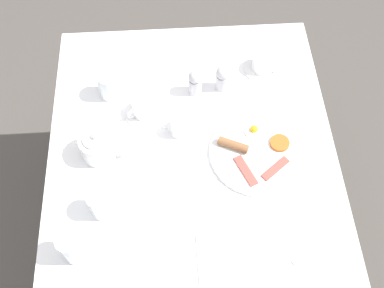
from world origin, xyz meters
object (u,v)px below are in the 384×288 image
water_glass_tall (101,204)px  spoon_for_tea (103,61)px  teacup_with_saucer_right (263,64)px  water_glass_short (109,85)px  knife_by_plate (201,266)px  breakfast_plate (256,152)px  salt_grinder (195,82)px  teacup_with_saucer_left (144,109)px  wine_glass_spare (72,247)px  fork_by_plate (162,188)px  fork_spare (317,248)px  teapot_near (98,146)px  pepper_grinder (222,78)px  creamer_jug (180,126)px

water_glass_tall → spoon_for_tea: (0.02, -0.57, -0.05)m
teacup_with_saucer_right → spoon_for_tea: teacup_with_saucer_right is taller
water_glass_short → knife_by_plate: water_glass_short is taller
breakfast_plate → salt_grinder: (0.18, -0.25, 0.05)m
salt_grinder → teacup_with_saucer_left: bearing=24.6°
wine_glass_spare → spoon_for_tea: bearing=-93.7°
water_glass_tall → fork_by_plate: (-0.17, -0.06, -0.05)m
water_glass_short → fork_spare: 0.83m
wine_glass_spare → fork_by_plate: bearing=-142.6°
fork_spare → teapot_near: bearing=-28.9°
knife_by_plate → fork_by_plate: bearing=-67.3°
teapot_near → water_glass_tall: bearing=109.1°
teacup_with_saucer_left → pepper_grinder: 0.28m
teacup_with_saucer_left → fork_by_plate: bearing=100.0°
creamer_jug → fork_spare: creamer_jug is taller
knife_by_plate → fork_spare: same height
teacup_with_saucer_right → wine_glass_spare: bearing=45.7°
creamer_jug → fork_spare: (-0.37, 0.41, -0.03)m
teacup_with_saucer_left → water_glass_tall: bearing=70.1°
teacup_with_saucer_right → water_glass_short: bearing=8.3°
water_glass_tall → knife_by_plate: 0.33m
water_glass_short → water_glass_tall: bearing=88.8°
wine_glass_spare → salt_grinder: size_ratio=1.16×
teapot_near → spoon_for_tea: teapot_near is taller
salt_grinder → fork_by_plate: size_ratio=0.67×
fork_by_plate → spoon_for_tea: bearing=-69.1°
teapot_near → creamer_jug: teapot_near is taller
fork_by_plate → teacup_with_saucer_left: bearing=-80.0°
teacup_with_saucer_left → creamer_jug: size_ratio=1.45×
salt_grinder → wine_glass_spare: bearing=55.9°
creamer_jug → salt_grinder: size_ratio=0.87×
teacup_with_saucer_right → salt_grinder: bearing=18.9°
teapot_near → salt_grinder: size_ratio=1.81×
water_glass_tall → pepper_grinder: (-0.39, -0.43, 0.00)m
knife_by_plate → fork_spare: bearing=-174.3°
teacup_with_saucer_left → water_glass_short: 0.15m
teacup_with_saucer_right → creamer_jug: size_ratio=1.45×
teacup_with_saucer_left → knife_by_plate: teacup_with_saucer_left is taller
teacup_with_saucer_right → water_glass_tall: water_glass_tall is taller
fork_by_plate → knife_by_plate: size_ratio=0.79×
teacup_with_saucer_left → salt_grinder: (-0.17, -0.08, 0.03)m
water_glass_short → knife_by_plate: 0.67m
water_glass_tall → pepper_grinder: 0.58m
fork_by_plate → salt_grinder: bearing=-109.3°
water_glass_short → spoon_for_tea: bearing=-77.6°
teapot_near → spoon_for_tea: (0.01, -0.38, -0.05)m
spoon_for_tea → fork_spare: (-0.63, 0.73, 0.00)m
breakfast_plate → fork_spare: bearing=112.6°
water_glass_tall → teapot_near: bearing=-85.1°
water_glass_tall → creamer_jug: (-0.24, -0.26, -0.02)m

